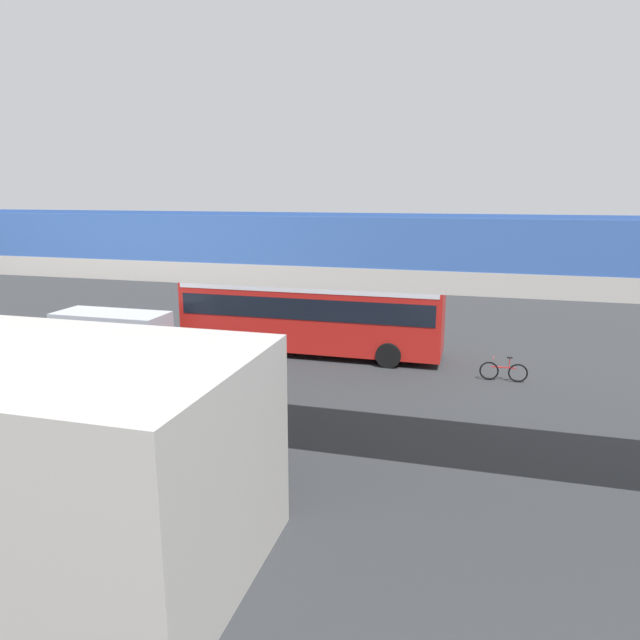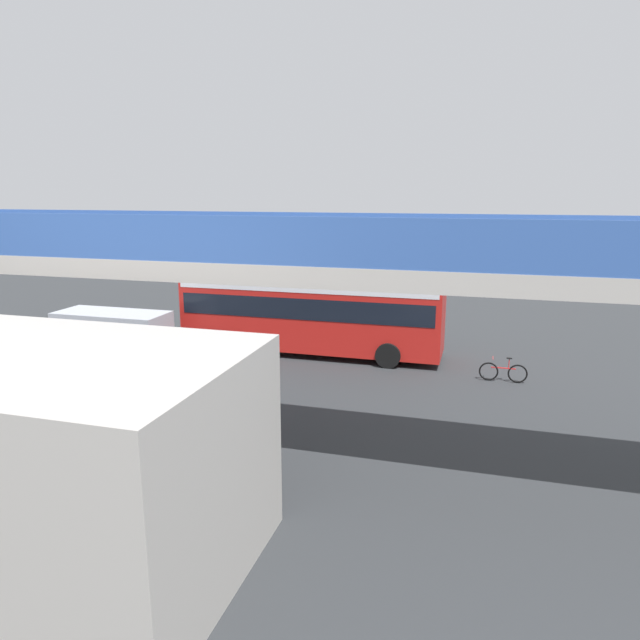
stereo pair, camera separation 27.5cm
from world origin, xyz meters
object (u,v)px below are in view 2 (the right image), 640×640
Objects in this scene: pedestrian at (237,316)px; traffic_sign at (268,292)px; city_bus at (311,311)px; parked_van at (113,332)px; bicycle_red at (503,372)px.

traffic_sign is at bearing -122.88° from pedestrian.
traffic_sign is at bearing -48.88° from city_bus.
parked_van is 6.52m from pedestrian.
parked_van reaches higher than bicycle_red.
pedestrian is (-3.20, -5.68, -0.30)m from parked_van.
city_bus is 8.54m from parked_van.
traffic_sign is (11.76, -5.94, 1.52)m from bicycle_red.
pedestrian is (4.68, -2.45, -1.00)m from city_bus.
parked_van is 2.68× the size of pedestrian.
pedestrian is at bearing -18.40° from bicycle_red.
city_bus is at bearing -12.55° from bicycle_red.
parked_van is at bearing 5.00° from bicycle_red.
pedestrian is (12.84, -4.27, 0.51)m from bicycle_red.
city_bus reaches higher than pedestrian.
bicycle_red is at bearing 161.60° from pedestrian.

